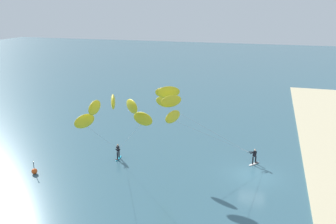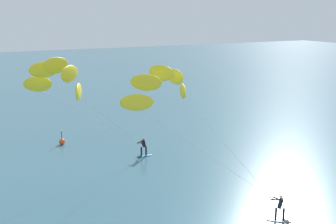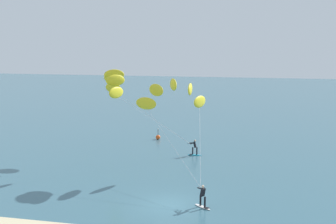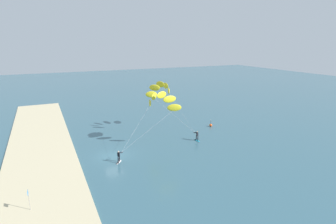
{
  "view_description": "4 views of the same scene",
  "coord_description": "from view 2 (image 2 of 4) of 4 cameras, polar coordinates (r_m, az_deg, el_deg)",
  "views": [
    {
      "loc": [
        -32.2,
        -0.77,
        15.97
      ],
      "look_at": [
        -0.49,
        8.49,
        5.83
      ],
      "focal_mm": 37.89,
      "sensor_mm": 36.0,
      "label": 1
    },
    {
      "loc": [
        -13.37,
        -17.17,
        12.1
      ],
      "look_at": [
        -0.6,
        8.63,
        5.15
      ],
      "focal_mm": 44.63,
      "sensor_mm": 36.0,
      "label": 2
    },
    {
      "loc": [
        6.2,
        -28.57,
        11.68
      ],
      "look_at": [
        -1.52,
        6.9,
        5.75
      ],
      "focal_mm": 44.9,
      "sensor_mm": 36.0,
      "label": 3
    },
    {
      "loc": [
        36.37,
        -8.44,
        16.01
      ],
      "look_at": [
        3.8,
        6.9,
        6.67
      ],
      "focal_mm": 29.07,
      "sensor_mm": 36.0,
      "label": 4
    }
  ],
  "objects": [
    {
      "name": "kitesurfer_mid_water",
      "position": [
        29.06,
        -14.48,
        4.23
      ],
      "size": [
        10.28,
        6.6,
        9.17
      ],
      "color": "#23ADD1",
      "rests_on": "ground"
    },
    {
      "name": "kitesurfer_nearshore",
      "position": [
        28.37,
        -0.46,
        3.21
      ],
      "size": [
        7.88,
        10.89,
        8.6
      ],
      "color": "white",
      "rests_on": "ground"
    },
    {
      "name": "marker_buoy",
      "position": [
        40.27,
        -14.29,
        -3.9
      ],
      "size": [
        0.56,
        0.56,
        1.38
      ],
      "color": "#EA5119",
      "rests_on": "ground"
    }
  ]
}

